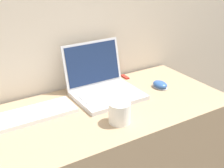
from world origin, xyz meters
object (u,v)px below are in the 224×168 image
Objects in this scene: laptop at (103,84)px; computer_mouse at (160,85)px; external_keyboard at (24,117)px; drink_cup at (120,112)px; usb_stick at (125,77)px.

laptop is 3.41× the size of computer_mouse.
laptop is 0.31m from computer_mouse.
external_keyboard is at bearing 175.47° from computer_mouse.
drink_cup is at bearing -154.02° from computer_mouse.
usb_stick is (0.29, 0.38, -0.04)m from drink_cup.
computer_mouse is at bearing -68.21° from usb_stick.
drink_cup is (-0.08, -0.27, -0.00)m from laptop.
drink_cup is 0.41m from computer_mouse.
laptop is at bearing 73.92° from drink_cup.
external_keyboard is at bearing 144.64° from drink_cup.
drink_cup is 0.41m from external_keyboard.
laptop is 0.24m from usb_stick.
usb_stick is (0.21, 0.11, -0.05)m from laptop.
computer_mouse is at bearing 25.98° from drink_cup.
laptop reaches higher than computer_mouse.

